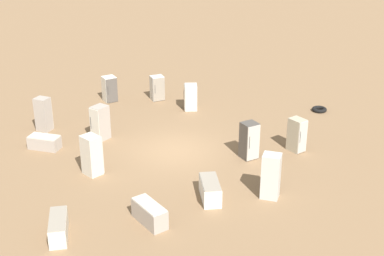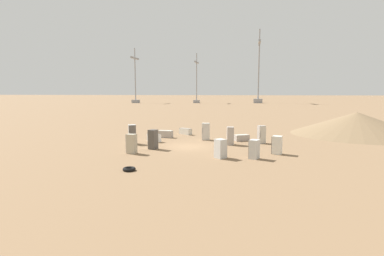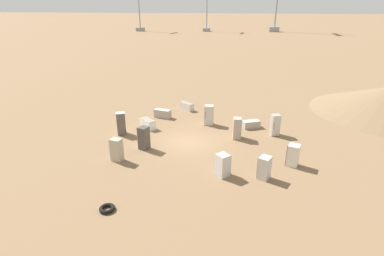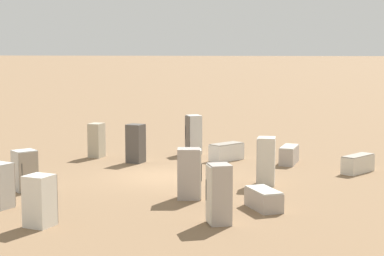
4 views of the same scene
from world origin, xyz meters
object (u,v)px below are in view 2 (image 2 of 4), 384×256
at_px(discarded_fridge_2, 254,149).
at_px(power_pylon_0, 258,80).
at_px(discarded_fridge_12, 230,136).
at_px(power_pylon_1, 197,88).
at_px(discarded_fridge_1, 132,134).
at_px(discarded_fridge_7, 262,135).
at_px(discarded_fridge_4, 221,149).
at_px(discarded_fridge_8, 166,134).
at_px(discarded_fridge_0, 242,138).
at_px(discarded_fridge_9, 131,144).
at_px(discarded_fridge_6, 277,145).
at_px(scrap_tire, 129,169).
at_px(power_pylon_2, 135,86).
at_px(discarded_fridge_10, 206,132).
at_px(discarded_fridge_11, 153,139).
at_px(discarded_fridge_5, 154,138).
at_px(discarded_fridge_3, 185,131).

bearing_deg(discarded_fridge_2, power_pylon_0, 20.85).
bearing_deg(discarded_fridge_12, discarded_fridge_2, -78.03).
height_order(power_pylon_1, discarded_fridge_1, power_pylon_1).
bearing_deg(discarded_fridge_12, discarded_fridge_1, 179.35).
relative_size(discarded_fridge_2, discarded_fridge_7, 0.83).
xyz_separation_m(discarded_fridge_4, discarded_fridge_8, (9.14, 6.99, -0.33)).
bearing_deg(discarded_fridge_0, discarded_fridge_4, 142.64).
height_order(discarded_fridge_4, discarded_fridge_9, discarded_fridge_9).
distance_m(power_pylon_0, discarded_fridge_4, 121.09).
bearing_deg(discarded_fridge_6, discarded_fridge_4, 133.95).
xyz_separation_m(discarded_fridge_1, discarded_fridge_9, (-4.27, -1.71, -0.14)).
bearing_deg(discarded_fridge_8, scrap_tire, 16.17).
relative_size(discarded_fridge_9, scrap_tire, 1.93).
distance_m(power_pylon_2, scrap_tire, 124.46).
height_order(discarded_fridge_10, discarded_fridge_12, discarded_fridge_10).
distance_m(power_pylon_2, discarded_fridge_12, 116.86).
bearing_deg(power_pylon_1, discarded_fridge_10, -169.05).
relative_size(discarded_fridge_7, discarded_fridge_8, 1.05).
bearing_deg(discarded_fridge_10, power_pylon_0, -94.04).
distance_m(discarded_fridge_6, discarded_fridge_11, 10.46).
distance_m(power_pylon_0, discarded_fridge_5, 115.36).
distance_m(discarded_fridge_8, discarded_fridge_11, 6.75).
bearing_deg(discarded_fridge_11, scrap_tire, -157.79).
bearing_deg(power_pylon_0, scrap_tire, 175.34).
relative_size(power_pylon_2, discarded_fridge_9, 15.87).
bearing_deg(discarded_fridge_2, discarded_fridge_10, 53.15).
bearing_deg(discarded_fridge_8, discarded_fridge_6, 68.21).
xyz_separation_m(discarded_fridge_0, discarded_fridge_3, (3.45, 6.67, 0.04)).
xyz_separation_m(power_pylon_2, discarded_fridge_0, (-102.11, -52.55, -7.50)).
distance_m(power_pylon_2, discarded_fridge_0, 115.08).
bearing_deg(discarded_fridge_4, discarded_fridge_8, 170.05).
distance_m(power_pylon_0, discarded_fridge_11, 119.06).
bearing_deg(discarded_fridge_2, discarded_fridge_0, 30.22).
height_order(discarded_fridge_3, discarded_fridge_10, discarded_fridge_10).
xyz_separation_m(discarded_fridge_8, discarded_fridge_9, (-8.84, 0.27, 0.40)).
bearing_deg(discarded_fridge_0, discarded_fridge_12, 129.76).
height_order(power_pylon_1, discarded_fridge_9, power_pylon_1).
height_order(power_pylon_0, discarded_fridge_2, power_pylon_0).
distance_m(discarded_fridge_9, scrap_tire, 5.53).
xyz_separation_m(power_pylon_1, discarded_fridge_11, (-113.14, -16.99, -6.23)).
relative_size(discarded_fridge_0, discarded_fridge_1, 0.87).
bearing_deg(scrap_tire, power_pylon_2, 21.71).
distance_m(discarded_fridge_0, discarded_fridge_7, 2.33).
relative_size(discarded_fridge_6, discarded_fridge_8, 0.88).
relative_size(discarded_fridge_4, discarded_fridge_6, 0.98).
height_order(discarded_fridge_11, scrap_tire, discarded_fridge_11).
height_order(discarded_fridge_1, discarded_fridge_12, discarded_fridge_1).
bearing_deg(discarded_fridge_9, discarded_fridge_12, -44.48).
height_order(discarded_fridge_0, discarded_fridge_12, discarded_fridge_12).
distance_m(power_pylon_1, discarded_fridge_0, 110.09).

